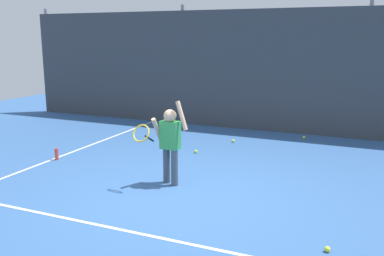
% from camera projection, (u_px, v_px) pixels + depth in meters
% --- Properties ---
extents(ground_plane, '(20.00, 20.00, 0.00)m').
position_uv_depth(ground_plane, '(183.00, 196.00, 6.27)').
color(ground_plane, '#335B93').
extents(court_line_baseline, '(9.00, 0.05, 0.00)m').
position_uv_depth(court_line_baseline, '(137.00, 233.00, 5.09)').
color(court_line_baseline, white).
rests_on(court_line_baseline, ground).
extents(court_line_sideline, '(0.05, 9.00, 0.00)m').
position_uv_depth(court_line_sideline, '(62.00, 156.00, 8.36)').
color(court_line_sideline, white).
rests_on(court_line_sideline, ground).
extents(back_fence_windscreen, '(13.81, 0.08, 2.95)m').
position_uv_depth(back_fence_windscreen, '(266.00, 71.00, 10.31)').
color(back_fence_windscreen, '#383D42').
rests_on(back_fence_windscreen, ground).
extents(fence_post_0, '(0.09, 0.09, 3.10)m').
position_uv_depth(fence_post_0, '(49.00, 61.00, 12.98)').
color(fence_post_0, slate).
rests_on(fence_post_0, ground).
extents(fence_post_1, '(0.09, 0.09, 3.10)m').
position_uv_depth(fence_post_1, '(183.00, 65.00, 11.23)').
color(fence_post_1, slate).
rests_on(fence_post_1, ground).
extents(fence_post_2, '(0.09, 0.09, 3.10)m').
position_uv_depth(fence_post_2, '(366.00, 71.00, 9.47)').
color(fence_post_2, slate).
rests_on(fence_post_2, ground).
extents(tennis_player, '(0.74, 0.57, 1.35)m').
position_uv_depth(tennis_player, '(169.00, 140.00, 6.62)').
color(tennis_player, '#3F4C59').
rests_on(tennis_player, ground).
extents(water_bottle, '(0.07, 0.07, 0.22)m').
position_uv_depth(water_bottle, '(57.00, 154.00, 8.08)').
color(water_bottle, '#D83F33').
rests_on(water_bottle, ground).
extents(tennis_ball_0, '(0.07, 0.07, 0.07)m').
position_uv_depth(tennis_ball_0, '(196.00, 151.00, 8.55)').
color(tennis_ball_0, '#CCE033').
rests_on(tennis_ball_0, ground).
extents(tennis_ball_1, '(0.07, 0.07, 0.07)m').
position_uv_depth(tennis_ball_1, '(327.00, 249.00, 4.64)').
color(tennis_ball_1, '#CCE033').
rests_on(tennis_ball_1, ground).
extents(tennis_ball_4, '(0.07, 0.07, 0.07)m').
position_uv_depth(tennis_ball_4, '(304.00, 137.00, 9.74)').
color(tennis_ball_4, '#CCE033').
rests_on(tennis_ball_4, ground).
extents(tennis_ball_6, '(0.07, 0.07, 0.07)m').
position_uv_depth(tennis_ball_6, '(233.00, 141.00, 9.42)').
color(tennis_ball_6, '#CCE033').
rests_on(tennis_ball_6, ground).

